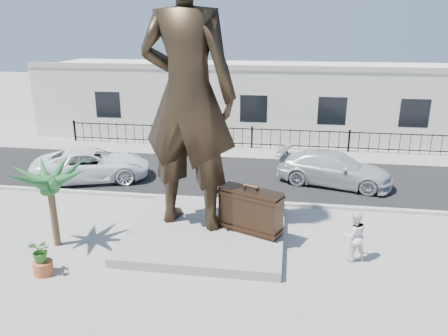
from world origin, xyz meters
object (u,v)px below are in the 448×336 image
Objects in this scene: suitcase at (250,211)px; car_white at (92,165)px; statue at (188,95)px; tourist at (354,236)px.

suitcase reaches higher than car_white.
car_white is (-5.69, 4.41, -4.02)m from statue.
suitcase reaches higher than tourist.
statue is 8.24m from car_white.
suitcase is 1.30× the size of tourist.
tourist is (5.37, -1.27, -3.94)m from statue.
suitcase is 9.17m from car_white.
car_white is (-7.81, 4.80, -0.30)m from suitcase.
tourist is 12.43m from car_white.
car_white is at bearing -46.07° from tourist.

